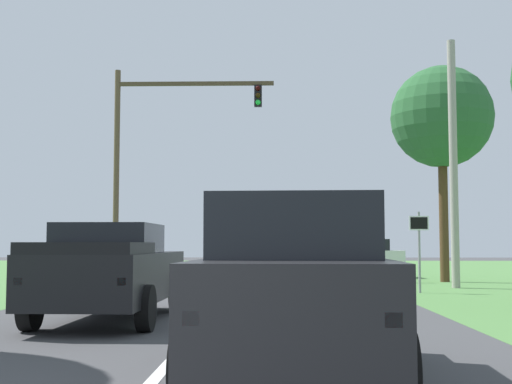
# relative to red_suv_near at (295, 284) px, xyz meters

# --- Properties ---
(ground_plane) EXTENTS (120.00, 120.00, 0.00)m
(ground_plane) POSITION_rel_red_suv_near_xyz_m (-1.56, 9.16, -1.04)
(ground_plane) COLOR #424244
(red_suv_near) EXTENTS (2.36, 4.49, 2.01)m
(red_suv_near) POSITION_rel_red_suv_near_xyz_m (0.00, 0.00, 0.00)
(red_suv_near) COLOR black
(red_suv_near) RESTS_ON ground_plane
(pickup_truck_lead) EXTENTS (2.29, 5.59, 1.88)m
(pickup_truck_lead) POSITION_rel_red_suv_near_xyz_m (-3.41, 5.62, -0.06)
(pickup_truck_lead) COLOR black
(pickup_truck_lead) RESTS_ON ground_plane
(traffic_light) EXTENTS (6.78, 0.40, 8.90)m
(traffic_light) POSITION_rel_red_suv_near_xyz_m (-5.34, 21.03, 4.70)
(traffic_light) COLOR brown
(traffic_light) RESTS_ON ground_plane
(keep_moving_sign) EXTENTS (0.60, 0.09, 2.48)m
(keep_moving_sign) POSITION_rel_red_suv_near_xyz_m (4.21, 13.51, 0.55)
(keep_moving_sign) COLOR gray
(keep_moving_sign) RESTS_ON ground_plane
(oak_tree_right) EXTENTS (4.07, 4.07, 8.62)m
(oak_tree_right) POSITION_rel_red_suv_near_xyz_m (6.49, 19.69, 5.50)
(oak_tree_right) COLOR #4C351E
(oak_tree_right) RESTS_ON ground_plane
(crossing_suv_far) EXTENTS (4.32, 2.08, 1.71)m
(crossing_suv_far) POSITION_rel_red_suv_near_xyz_m (3.34, 23.20, -0.14)
(crossing_suv_far) COLOR silver
(crossing_suv_far) RESTS_ON ground_plane
(utility_pole_right) EXTENTS (0.28, 0.28, 8.57)m
(utility_pole_right) POSITION_rel_red_suv_near_xyz_m (5.93, 15.93, 3.24)
(utility_pole_right) COLOR #9E998E
(utility_pole_right) RESTS_ON ground_plane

